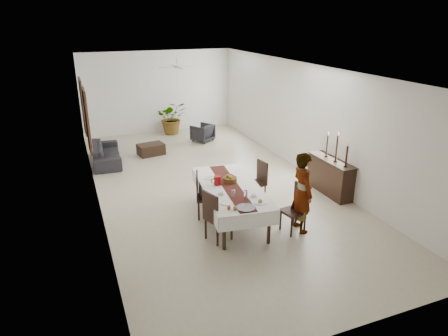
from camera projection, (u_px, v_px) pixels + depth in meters
floor at (210, 185)px, 11.20m from camera, size 6.00×12.00×0.00m
ceiling at (208, 68)px, 10.06m from camera, size 6.00×12.00×0.02m
wall_back at (158, 92)px, 15.84m from camera, size 6.00×0.02×3.20m
wall_front at (357, 239)px, 5.41m from camera, size 6.00×0.02×3.20m
wall_left at (92, 142)px, 9.59m from camera, size 0.02×12.00×3.20m
wall_right at (306, 119)px, 11.66m from camera, size 0.02×12.00×3.20m
dining_table_top at (231, 188)px, 9.03m from camera, size 1.39×2.71×0.05m
table_leg_fl at (224, 233)px, 7.95m from camera, size 0.08×0.08×0.76m
table_leg_fr at (269, 227)px, 8.18m from camera, size 0.08×0.08×0.76m
table_leg_bl at (200, 186)px, 10.18m from camera, size 0.08×0.08×0.76m
table_leg_br at (236, 182)px, 10.41m from camera, size 0.08×0.08×0.76m
tablecloth_top at (231, 187)px, 9.02m from camera, size 1.61×2.93×0.01m
tablecloth_drape_left at (204, 196)px, 8.93m from camera, size 0.35×2.77×0.32m
tablecloth_drape_right at (257, 190)px, 9.23m from camera, size 0.35×2.77×0.32m
tablecloth_drape_near at (250, 221)px, 7.82m from camera, size 1.27×0.17×0.32m
tablecloth_drape_far at (216, 171)px, 10.33m from camera, size 1.27×0.17×0.32m
table_runner at (231, 186)px, 9.02m from camera, size 0.71×2.73×0.00m
red_pitcher at (217, 180)px, 9.06m from camera, size 0.18×0.18×0.22m
pitcher_handle at (214, 181)px, 9.04m from camera, size 0.13×0.04×0.13m
wine_glass_near at (246, 195)px, 8.38m from camera, size 0.08×0.08×0.18m
wine_glass_mid at (233, 194)px, 8.42m from camera, size 0.08×0.08×0.18m
teacup_right at (254, 195)px, 8.50m from camera, size 0.10×0.10×0.06m
saucer_right at (254, 196)px, 8.51m from camera, size 0.16×0.16×0.01m
teacup_left at (221, 193)px, 8.59m from camera, size 0.10×0.10×0.06m
saucer_left at (221, 194)px, 8.60m from camera, size 0.16×0.16×0.01m
plate_near_right at (260, 202)px, 8.22m from camera, size 0.26×0.26×0.02m
bread_near_right at (260, 201)px, 8.21m from camera, size 0.10×0.10×0.10m
plate_near_left at (226, 203)px, 8.21m from camera, size 0.26×0.26×0.02m
plate_far_left at (210, 178)px, 9.47m from camera, size 0.26×0.26×0.02m
serving_tray at (246, 208)px, 7.99m from camera, size 0.39×0.39×0.02m
jam_jar_a at (235, 208)px, 7.89m from camera, size 0.07×0.07×0.08m
jam_jar_b at (229, 208)px, 7.93m from camera, size 0.07×0.07×0.08m
fruit_basket at (230, 179)px, 9.26m from camera, size 0.32×0.32×0.11m
fruit_red at (231, 176)px, 9.26m from camera, size 0.10×0.10×0.10m
fruit_green at (228, 176)px, 9.25m from camera, size 0.09×0.09×0.09m
fruit_yellow at (231, 177)px, 9.18m from camera, size 0.09×0.09×0.09m
chair_right_near_seat at (293, 212)px, 8.62m from camera, size 0.52×0.52×0.05m
chair_right_near_leg_fl at (305, 223)px, 8.65m from camera, size 0.05×0.05×0.45m
chair_right_near_leg_fr at (293, 216)px, 8.94m from camera, size 0.05×0.05×0.45m
chair_right_near_leg_bl at (291, 228)px, 8.47m from camera, size 0.05×0.05×0.45m
chair_right_near_leg_br at (280, 220)px, 8.76m from camera, size 0.05×0.05×0.45m
chair_right_near_back at (301, 197)px, 8.61m from camera, size 0.12×0.45×0.58m
chair_right_far_seat at (255, 184)px, 10.10m from camera, size 0.50×0.50×0.05m
chair_right_far_leg_fl at (265, 193)px, 10.13m from camera, size 0.05×0.05×0.43m
chair_right_far_leg_fr at (257, 188)px, 10.41m from camera, size 0.05×0.05×0.43m
chair_right_far_leg_bl at (253, 196)px, 9.96m from camera, size 0.05×0.05×0.43m
chair_right_far_leg_br at (246, 191)px, 10.24m from camera, size 0.05×0.05×0.43m
chair_right_far_back at (262, 171)px, 10.09m from camera, size 0.11×0.44×0.55m
chair_left_near_seat at (219, 218)px, 8.29m from camera, size 0.60×0.60×0.05m
chair_left_near_leg_fl at (206, 229)px, 8.40m from camera, size 0.06×0.06×0.47m
chair_left_near_leg_fr at (217, 236)px, 8.13m from camera, size 0.06×0.06×0.47m
chair_left_near_leg_bl at (220, 223)px, 8.64m from camera, size 0.06×0.06×0.47m
chair_left_near_leg_br at (232, 230)px, 8.37m from camera, size 0.06×0.06×0.47m
chair_left_near_back at (210, 207)px, 8.05m from camera, size 0.20×0.46×0.60m
chair_left_far_seat at (207, 198)px, 9.26m from camera, size 0.58×0.58×0.05m
chair_left_far_leg_fl at (199, 204)px, 9.51m from camera, size 0.06×0.06×0.46m
chair_left_far_leg_fr at (199, 211)px, 9.16m from camera, size 0.06×0.06×0.46m
chair_left_far_leg_bl at (214, 204)px, 9.54m from camera, size 0.06×0.06×0.46m
chair_left_far_leg_br at (215, 211)px, 9.18m from camera, size 0.06×0.06×0.46m
chair_left_far_back at (197, 185)px, 9.13m from camera, size 0.18×0.45×0.59m
woman at (302, 192)px, 8.54m from camera, size 0.48×0.68×1.79m
sideboard_body at (330, 177)px, 10.53m from camera, size 0.40×1.51×0.91m
sideboard_top at (332, 160)px, 10.36m from camera, size 0.44×1.58×0.03m
candlestick_near_base at (345, 166)px, 9.87m from camera, size 0.10×0.10×0.03m
candlestick_near_shaft at (347, 156)px, 9.77m from camera, size 0.05×0.05×0.50m
candlestick_near_candle at (348, 144)px, 9.67m from camera, size 0.04×0.04×0.08m
candlestick_mid_base at (335, 161)px, 10.22m from camera, size 0.10×0.10×0.03m
candlestick_mid_shaft at (337, 148)px, 10.10m from camera, size 0.05×0.05×0.66m
candlestick_mid_candle at (338, 134)px, 9.97m from camera, size 0.04×0.04×0.08m
candlestick_far_base at (326, 156)px, 10.57m from camera, size 0.10×0.10×0.03m
candlestick_far_shaft at (327, 146)px, 10.47m from camera, size 0.05×0.05×0.56m
candlestick_far_candle at (328, 134)px, 10.35m from camera, size 0.04×0.04×0.08m
sofa at (106, 153)px, 12.80m from camera, size 0.96×2.15×0.61m
armchair at (202, 133)px, 14.98m from camera, size 0.97×0.98×0.65m
coffee_table at (151, 149)px, 13.56m from camera, size 0.93×0.70×0.38m
potted_plant at (172, 118)px, 15.87m from camera, size 1.30×1.17×1.30m
mirror_frame_near at (87, 121)px, 11.52m from camera, size 0.06×1.05×1.85m
mirror_glass_near at (88, 121)px, 11.53m from camera, size 0.01×0.90×1.70m
mirror_frame_far at (83, 106)px, 13.34m from camera, size 0.06×1.05×1.85m
mirror_glass_far at (84, 106)px, 13.36m from camera, size 0.01×0.90×1.70m
fan_rod at (177, 61)px, 12.70m from camera, size 0.04×0.04×0.20m
fan_hub at (177, 67)px, 12.77m from camera, size 0.16×0.16×0.08m
fan_blade_n at (174, 66)px, 13.07m from camera, size 0.10×0.55×0.01m
fan_blade_s at (180, 68)px, 12.46m from camera, size 0.10×0.55×0.01m
fan_blade_e at (188, 67)px, 12.89m from camera, size 0.55×0.10×0.01m
fan_blade_w at (166, 68)px, 12.65m from camera, size 0.55×0.10×0.01m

